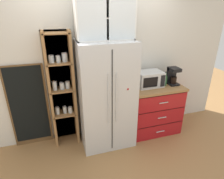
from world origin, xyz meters
The scene contains 12 objects.
ground_plane centered at (0.00, 0.00, 0.00)m, with size 10.53×10.53×0.00m, color #9E7042.
wall_back_cream centered at (0.00, 0.40, 1.27)m, with size 4.85×0.10×2.55m, color silver.
refrigerator centered at (0.00, 0.02, 0.87)m, with size 0.85×0.67×1.74m.
pantry_shelf_column centered at (-0.67, 0.27, 0.97)m, with size 0.44×0.31×1.88m.
counter_cabinet centered at (0.92, 0.06, 0.45)m, with size 0.93×0.60×0.90m.
microwave centered at (0.80, 0.11, 1.03)m, with size 0.44×0.33×0.26m.
coffee_maker centered at (1.24, 0.07, 1.06)m, with size 0.17×0.20×0.31m.
mug_navy centered at (0.92, 0.10, 0.94)m, with size 0.11×0.07×0.08m.
mug_charcoal centered at (0.92, 0.06, 0.95)m, with size 0.11×0.08×0.10m.
bottle_green centered at (1.09, 0.06, 1.01)m, with size 0.07×0.07×0.25m.
upper_cabinet centered at (0.00, 0.07, 2.03)m, with size 0.82×0.32×0.60m.
chalkboard_menu centered at (-1.21, 0.33, 0.70)m, with size 0.60×0.04×1.39m.
Camera 1 is at (-0.74, -2.66, 2.16)m, focal length 30.60 mm.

